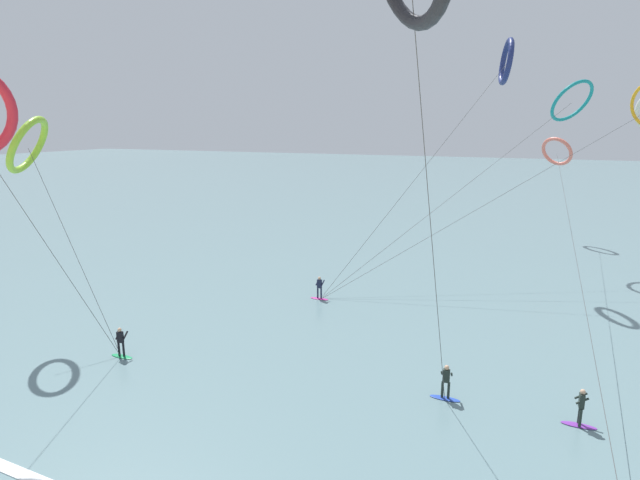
% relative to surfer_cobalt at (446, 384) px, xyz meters
% --- Properties ---
extents(sea_water, '(400.00, 200.00, 0.08)m').
position_rel_surfer_cobalt_xyz_m(sea_water, '(-6.62, 85.73, -0.78)').
color(sea_water, slate).
rests_on(sea_water, ground).
extents(surfer_cobalt, '(1.40, 0.59, 1.70)m').
position_rel_surfer_cobalt_xyz_m(surfer_cobalt, '(0.00, 0.00, 0.00)').
color(surfer_cobalt, '#2647B7').
rests_on(surfer_cobalt, ground).
extents(surfer_violet, '(1.40, 0.60, 1.70)m').
position_rel_surfer_cobalt_xyz_m(surfer_violet, '(5.59, -0.02, 0.00)').
color(surfer_violet, purple).
rests_on(surfer_violet, ground).
extents(surfer_emerald, '(1.40, 0.62, 1.70)m').
position_rel_surfer_cobalt_xyz_m(surfer_emerald, '(-17.10, -2.41, 0.00)').
color(surfer_emerald, '#199351').
rests_on(surfer_emerald, ground).
extents(surfer_magenta, '(1.40, 0.59, 1.70)m').
position_rel_surfer_cobalt_xyz_m(surfer_magenta, '(-10.79, 10.56, 0.00)').
color(surfer_magenta, '#CC288E').
rests_on(surfer_magenta, ground).
extents(kite_coral, '(3.98, 53.38, 11.31)m').
position_rel_surfer_cobalt_xyz_m(kite_coral, '(4.93, 38.77, 8.85)').
color(kite_coral, '#EA7260').
rests_on(kite_coral, ground).
extents(kite_lime, '(8.96, 4.27, 13.10)m').
position_rel_surfer_cobalt_xyz_m(kite_lime, '(-24.24, -0.98, 10.55)').
color(kite_lime, '#8CC62D').
rests_on(kite_lime, ground).
extents(kite_teal, '(18.47, 20.04, 16.28)m').
position_rel_surfer_cobalt_xyz_m(kite_teal, '(5.33, 28.18, 13.66)').
color(kite_teal, teal).
rests_on(kite_teal, ground).
extents(kite_navy, '(11.76, 12.90, 19.05)m').
position_rel_surfer_cobalt_xyz_m(kite_navy, '(0.17, 21.61, 16.42)').
color(kite_navy, navy).
rests_on(kite_navy, ground).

